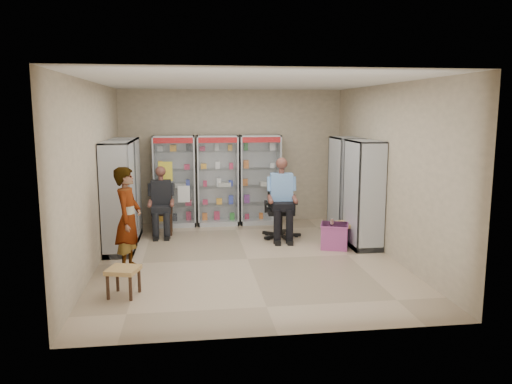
{
  "coord_description": "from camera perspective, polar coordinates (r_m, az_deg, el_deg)",
  "views": [
    {
      "loc": [
        -0.96,
        -8.28,
        2.55
      ],
      "look_at": [
        0.24,
        0.7,
        1.06
      ],
      "focal_mm": 35.0,
      "sensor_mm": 36.0,
      "label": 1
    }
  ],
  "objects": [
    {
      "name": "seated_customer",
      "position": [
        10.41,
        -10.74,
        -1.2
      ],
      "size": [
        0.44,
        0.6,
        1.34
      ],
      "primitive_type": null,
      "color": "black",
      "rests_on": "floor"
    },
    {
      "name": "pink_trunk",
      "position": [
        9.44,
        8.94,
        -4.98
      ],
      "size": [
        0.6,
        0.58,
        0.46
      ],
      "primitive_type": "cube",
      "rotation": [
        0.0,
        0.0,
        -0.31
      ],
      "color": "#C44E99",
      "rests_on": "floor"
    },
    {
      "name": "wooden_chair",
      "position": [
        10.5,
        -10.69,
        -2.23
      ],
      "size": [
        0.42,
        0.42,
        0.94
      ],
      "primitive_type": "cube",
      "color": "black",
      "rests_on": "floor"
    },
    {
      "name": "cabinet_back_mid",
      "position": [
        11.13,
        -4.4,
        1.33
      ],
      "size": [
        0.9,
        0.5,
        2.0
      ],
      "primitive_type": "cube",
      "color": "#A1A4A8",
      "rests_on": "floor"
    },
    {
      "name": "seated_shopkeeper",
      "position": [
        9.94,
        2.9,
        -1.02
      ],
      "size": [
        0.55,
        0.73,
        1.52
      ],
      "primitive_type": null,
      "rotation": [
        0.0,
        0.0,
        -0.07
      ],
      "color": "#7299E3",
      "rests_on": "floor"
    },
    {
      "name": "standing_man",
      "position": [
        8.19,
        -14.4,
        -3.01
      ],
      "size": [
        0.5,
        0.67,
        1.67
      ],
      "primitive_type": "imported",
      "rotation": [
        0.0,
        0.0,
        1.39
      ],
      "color": "gray",
      "rests_on": "floor"
    },
    {
      "name": "cabinet_right_near",
      "position": [
        9.46,
        12.19,
        -0.27
      ],
      "size": [
        0.9,
        0.5,
        2.0
      ],
      "primitive_type": "cube",
      "rotation": [
        0.0,
        0.0,
        1.57
      ],
      "color": "silver",
      "rests_on": "floor"
    },
    {
      "name": "cabinet_left_near",
      "position": [
        9.2,
        -15.44,
        -0.68
      ],
      "size": [
        0.9,
        0.5,
        2.0
      ],
      "primitive_type": "cube",
      "rotation": [
        0.0,
        0.0,
        -1.57
      ],
      "color": "#B4B5BB",
      "rests_on": "floor"
    },
    {
      "name": "cabinet_back_right",
      "position": [
        11.22,
        0.45,
        1.42
      ],
      "size": [
        0.9,
        0.5,
        2.0
      ],
      "primitive_type": "cube",
      "color": "#B9BBC1",
      "rests_on": "floor"
    },
    {
      "name": "tea_glass",
      "position": [
        9.34,
        8.67,
        -3.34
      ],
      "size": [
        0.07,
        0.07,
        0.11
      ],
      "primitive_type": "cylinder",
      "color": "#522707",
      "rests_on": "pink_trunk"
    },
    {
      "name": "cabinet_right_far",
      "position": [
        10.49,
        10.17,
        0.72
      ],
      "size": [
        0.9,
        0.5,
        2.0
      ],
      "primitive_type": "cube",
      "rotation": [
        0.0,
        0.0,
        1.57
      ],
      "color": "silver",
      "rests_on": "floor"
    },
    {
      "name": "office_chair",
      "position": [
        10.02,
        2.84,
        -1.88
      ],
      "size": [
        0.7,
        0.7,
        1.2
      ],
      "primitive_type": "cube",
      "rotation": [
        0.0,
        0.0,
        -0.07
      ],
      "color": "black",
      "rests_on": "floor"
    },
    {
      "name": "floor",
      "position": [
        8.71,
        -0.97,
        -7.66
      ],
      "size": [
        6.0,
        6.0,
        0.0
      ],
      "primitive_type": "plane",
      "color": "tan",
      "rests_on": "ground"
    },
    {
      "name": "room_shell",
      "position": [
        8.35,
        -1.0,
        5.37
      ],
      "size": [
        5.02,
        6.02,
        3.01
      ],
      "color": "tan",
      "rests_on": "ground"
    },
    {
      "name": "cabinet_left_far",
      "position": [
        10.27,
        -14.63,
        0.38
      ],
      "size": [
        0.9,
        0.5,
        2.0
      ],
      "primitive_type": "cube",
      "rotation": [
        0.0,
        0.0,
        -1.57
      ],
      "color": "silver",
      "rests_on": "floor"
    },
    {
      "name": "woven_stool_b",
      "position": [
        7.24,
        -14.88,
        -9.89
      ],
      "size": [
        0.5,
        0.5,
        0.4
      ],
      "primitive_type": "cube",
      "rotation": [
        0.0,
        0.0,
        -0.27
      ],
      "color": "olive",
      "rests_on": "floor"
    },
    {
      "name": "woven_stool_a",
      "position": [
        9.64,
        9.91,
        -4.77
      ],
      "size": [
        0.56,
        0.56,
        0.44
      ],
      "primitive_type": "cube",
      "rotation": [
        0.0,
        0.0,
        0.36
      ],
      "color": "tan",
      "rests_on": "floor"
    },
    {
      "name": "cabinet_back_left",
      "position": [
        11.12,
        -9.3,
        1.23
      ],
      "size": [
        0.9,
        0.5,
        2.0
      ],
      "primitive_type": "cube",
      "color": "#A3A5AA",
      "rests_on": "floor"
    }
  ]
}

